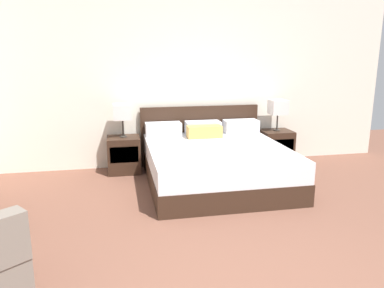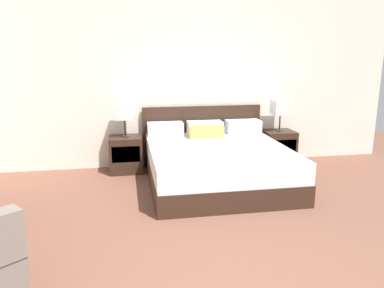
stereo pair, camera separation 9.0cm
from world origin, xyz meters
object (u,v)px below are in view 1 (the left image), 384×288
(nightstand_left, at_px, (124,155))
(table_lamp_left, at_px, (122,112))
(table_lamp_right, at_px, (278,108))
(bed, at_px, (215,162))
(nightstand_right, at_px, (276,147))

(nightstand_left, distance_m, table_lamp_left, 0.67)
(table_lamp_right, bearing_deg, table_lamp_left, 180.00)
(bed, height_order, nightstand_left, bed)
(nightstand_right, bearing_deg, table_lamp_right, 90.00)
(bed, xyz_separation_m, nightstand_right, (1.26, 0.75, -0.02))
(nightstand_right, xyz_separation_m, table_lamp_left, (-2.52, 0.00, 0.67))
(nightstand_left, bearing_deg, table_lamp_right, 0.03)
(table_lamp_left, bearing_deg, bed, -30.97)
(nightstand_left, distance_m, table_lamp_right, 2.60)
(nightstand_right, relative_size, table_lamp_left, 1.09)
(bed, relative_size, nightstand_right, 3.77)
(nightstand_left, relative_size, table_lamp_left, 1.09)
(table_lamp_right, bearing_deg, nightstand_right, -90.00)
(table_lamp_left, bearing_deg, nightstand_right, -0.03)
(bed, distance_m, table_lamp_left, 1.60)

